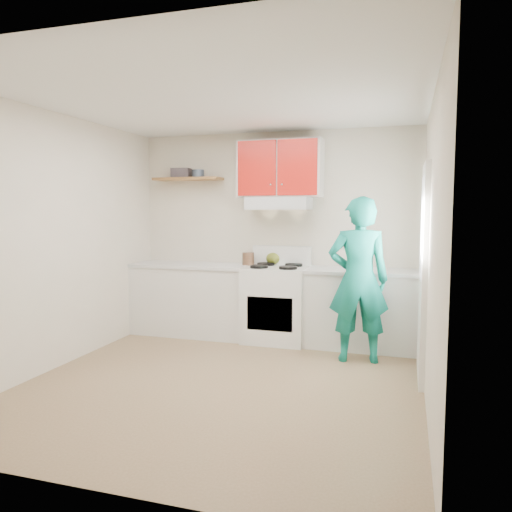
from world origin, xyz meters
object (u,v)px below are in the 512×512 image
(kettle, at_px, (273,258))
(person, at_px, (358,280))
(tin, at_px, (198,174))
(crock, at_px, (248,260))
(stove, at_px, (276,304))

(kettle, relative_size, person, 0.10)
(tin, distance_m, crock, 1.30)
(stove, xyz_separation_m, tin, (-1.10, 0.16, 1.63))
(tin, bearing_deg, kettle, 5.54)
(tin, height_order, person, tin)
(stove, bearing_deg, kettle, 113.58)
(tin, distance_m, person, 2.55)
(stove, bearing_deg, person, -27.20)
(stove, height_order, crock, crock)
(kettle, distance_m, crock, 0.33)
(person, bearing_deg, crock, -34.52)
(stove, height_order, kettle, kettle)
(stove, bearing_deg, tin, 171.65)
(crock, xyz_separation_m, person, (1.43, -0.63, -0.11))
(stove, relative_size, kettle, 5.04)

